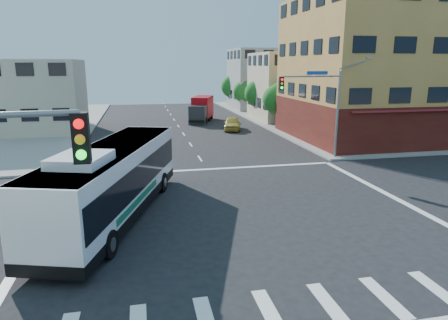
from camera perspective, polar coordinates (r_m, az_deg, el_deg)
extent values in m
plane|color=black|center=(20.41, 2.09, -8.05)|extent=(120.00, 120.00, 0.00)
cube|color=gray|center=(66.93, 24.59, 5.94)|extent=(50.00, 50.00, 0.15)
cube|color=#C38D46|center=(44.38, 22.27, 11.90)|extent=(18.00, 15.00, 14.00)
cube|color=#531E13|center=(44.72, 21.70, 5.51)|extent=(18.09, 15.08, 4.00)
cube|color=maroon|center=(38.87, 27.65, 6.24)|extent=(16.00, 1.60, 0.51)
cube|color=beige|center=(56.78, 10.63, 10.27)|extent=(12.00, 10.00, 9.00)
cube|color=gray|center=(69.89, 6.20, 11.40)|extent=(12.00, 10.00, 10.00)
cube|color=#BCB19C|center=(50.07, -26.51, 8.12)|extent=(12.00, 10.00, 8.00)
cylinder|color=gray|center=(33.28, 15.89, 6.11)|extent=(0.18, 0.18, 7.00)
cylinder|color=gray|center=(31.73, 12.38, 11.60)|extent=(5.01, 0.62, 0.12)
cube|color=black|center=(30.58, 8.17, 10.77)|extent=(0.32, 0.30, 1.00)
sphere|color=#FF0C0C|center=(30.40, 8.30, 11.31)|extent=(0.20, 0.20, 0.20)
sphere|color=yellow|center=(30.42, 8.29, 10.75)|extent=(0.20, 0.20, 0.20)
sphere|color=#19FF33|center=(30.43, 8.27, 10.19)|extent=(0.20, 0.20, 0.20)
cube|color=#14458F|center=(31.97, 13.20, 12.01)|extent=(1.80, 0.22, 0.28)
cube|color=gray|center=(34.49, 19.97, 13.57)|extent=(0.50, 0.22, 0.14)
cube|color=black|center=(8.30, -19.74, 2.99)|extent=(0.32, 0.30, 1.00)
sphere|color=#FF0C0C|center=(8.08, -20.06, 4.86)|extent=(0.20, 0.20, 0.20)
sphere|color=yellow|center=(8.13, -19.89, 2.77)|extent=(0.20, 0.20, 0.20)
sphere|color=#19FF33|center=(8.19, -19.72, 0.71)|extent=(0.20, 0.20, 0.20)
cylinder|color=#372114|center=(49.66, 7.52, 5.85)|extent=(0.28, 0.28, 1.92)
sphere|color=#175118|center=(49.40, 7.60, 8.61)|extent=(3.60, 3.60, 3.60)
sphere|color=#175118|center=(49.19, 8.20, 9.62)|extent=(2.52, 2.52, 2.52)
cylinder|color=#372114|center=(57.20, 4.85, 6.96)|extent=(0.28, 0.28, 1.99)
sphere|color=#175118|center=(56.97, 4.90, 9.47)|extent=(3.80, 3.80, 3.80)
sphere|color=#175118|center=(56.74, 5.40, 10.41)|extent=(2.66, 2.66, 2.66)
cylinder|color=#372114|center=(64.86, 2.80, 7.71)|extent=(0.28, 0.28, 1.89)
sphere|color=#175118|center=(64.67, 2.83, 9.75)|extent=(3.40, 3.40, 3.40)
sphere|color=#175118|center=(64.43, 3.25, 10.48)|extent=(2.38, 2.38, 2.38)
cylinder|color=#372114|center=(72.59, 1.18, 8.40)|extent=(0.28, 0.28, 2.03)
sphere|color=#175118|center=(72.40, 1.19, 10.46)|extent=(4.00, 4.00, 4.00)
sphere|color=#175118|center=(72.15, 1.57, 11.25)|extent=(2.80, 2.80, 2.80)
cube|color=black|center=(20.86, -15.23, -6.25)|extent=(6.77, 13.63, 0.50)
cube|color=white|center=(20.45, -15.47, -2.65)|extent=(6.75, 13.60, 3.17)
cube|color=black|center=(20.40, -15.50, -2.12)|extent=(6.68, 13.23, 1.39)
cube|color=black|center=(26.52, -10.43, 1.46)|extent=(2.51, 0.85, 1.50)
cube|color=#E5590C|center=(26.35, -10.52, 3.85)|extent=(2.05, 0.70, 0.31)
cube|color=white|center=(20.10, -15.74, 1.52)|extent=(6.61, 13.33, 0.13)
cube|color=white|center=(17.05, -19.80, 0.05)|extent=(2.64, 2.94, 0.40)
cube|color=#146C42|center=(20.76, -19.58, -5.05)|extent=(1.87, 5.85, 0.31)
cube|color=#146C42|center=(19.72, -11.98, -5.51)|extent=(1.87, 5.85, 0.31)
cylinder|color=black|center=(25.13, -14.66, -2.91)|extent=(0.67, 1.21, 1.16)
cylinder|color=#99999E|center=(25.19, -15.00, -2.90)|extent=(0.22, 0.57, 0.58)
cylinder|color=black|center=(24.35, -8.77, -3.15)|extent=(0.67, 1.21, 1.16)
cylinder|color=#99999E|center=(24.31, -8.41, -3.17)|extent=(0.22, 0.57, 0.58)
cylinder|color=black|center=(17.85, -24.19, -10.56)|extent=(0.67, 1.21, 1.16)
cylinder|color=#99999E|center=(17.93, -24.63, -10.50)|extent=(0.22, 0.57, 0.58)
cylinder|color=black|center=(16.73, -16.08, -11.48)|extent=(0.67, 1.21, 1.16)
cylinder|color=#99999E|center=(16.68, -15.58, -11.54)|extent=(0.22, 0.57, 0.58)
cube|color=black|center=(51.43, -3.74, 6.44)|extent=(2.63, 2.57, 2.36)
cube|color=black|center=(50.54, -3.93, 6.73)|extent=(1.82, 0.70, 0.91)
cube|color=#A80610|center=(54.71, -3.06, 7.64)|extent=(3.73, 5.51, 2.72)
cube|color=black|center=(53.81, -3.25, 6.03)|extent=(4.27, 7.51, 0.27)
cylinder|color=black|center=(51.88, -4.73, 5.68)|extent=(0.54, 0.94, 0.91)
cylinder|color=black|center=(51.53, -2.65, 5.65)|extent=(0.54, 0.94, 0.91)
cylinder|color=black|center=(54.44, -4.16, 6.06)|extent=(0.54, 0.94, 0.91)
cylinder|color=black|center=(54.09, -2.17, 6.04)|extent=(0.54, 0.94, 0.91)
cylinder|color=black|center=(56.64, -3.70, 6.36)|extent=(0.54, 0.94, 0.91)
cylinder|color=black|center=(56.31, -1.79, 6.34)|extent=(0.54, 0.94, 0.91)
imported|color=gold|center=(46.75, 1.17, 5.25)|extent=(2.89, 4.82, 1.54)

